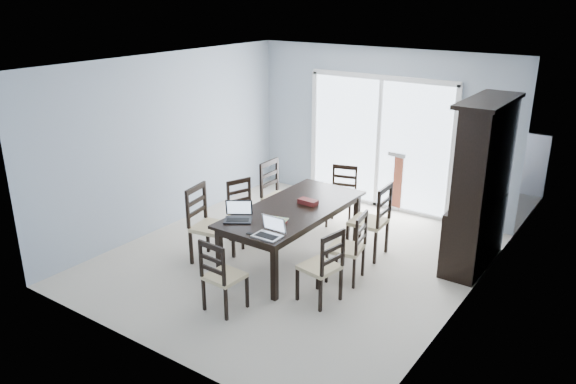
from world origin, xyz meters
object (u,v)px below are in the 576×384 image
at_px(chair_left_mid, 243,204).
at_px(hot_tub, 386,162).
at_px(china_hutch, 481,187).
at_px(chair_end_far, 343,189).
at_px(chair_left_far, 276,188).
at_px(chair_right_far, 376,213).
at_px(chair_right_mid, 353,240).
at_px(laptop_dark, 238,217).
at_px(cell_phone, 251,234).
at_px(game_box, 308,202).
at_px(chair_end_near, 219,269).
at_px(chair_left_near, 204,216).
at_px(laptop_silver, 267,233).
at_px(dining_table, 293,213).
at_px(chair_right_near, 326,260).

relative_size(chair_left_mid, hot_tub, 0.48).
bearing_deg(china_hutch, chair_end_far, 173.48).
bearing_deg(china_hutch, hot_tub, 136.80).
xyz_separation_m(chair_left_far, chair_right_far, (1.69, -0.05, -0.01)).
xyz_separation_m(chair_left_far, chair_right_mid, (1.77, -0.83, -0.08)).
bearing_deg(chair_end_far, laptop_dark, 69.11).
distance_m(cell_phone, game_box, 1.20).
distance_m(chair_right_far, chair_end_near, 2.40).
relative_size(chair_left_near, chair_right_far, 1.00).
distance_m(chair_right_far, cell_phone, 1.87).
bearing_deg(cell_phone, chair_left_near, 148.14).
bearing_deg(laptop_silver, chair_left_mid, 138.74).
distance_m(dining_table, laptop_dark, 0.83).
xyz_separation_m(chair_right_far, laptop_silver, (-0.57, -1.65, 0.17)).
distance_m(chair_left_far, chair_end_far, 1.05).
height_order(dining_table, chair_end_near, chair_end_near).
xyz_separation_m(chair_left_far, laptop_dark, (0.53, -1.52, 0.17)).
bearing_deg(chair_left_near, china_hutch, 112.83).
distance_m(chair_left_far, chair_right_near, 2.31).
relative_size(dining_table, chair_left_far, 1.83).
distance_m(china_hutch, laptop_dark, 3.09).
bearing_deg(cell_phone, laptop_silver, -2.21).
bearing_deg(chair_right_mid, game_box, 61.81).
relative_size(cell_phone, hot_tub, 0.05).
bearing_deg(game_box, laptop_silver, -80.80).
bearing_deg(cell_phone, china_hutch, 34.36).
relative_size(chair_right_near, game_box, 4.06).
bearing_deg(chair_right_far, chair_end_far, 46.54).
distance_m(chair_right_near, game_box, 1.27).
xyz_separation_m(china_hutch, hot_tub, (-2.30, 2.16, -0.59)).
relative_size(laptop_silver, cell_phone, 3.31).
bearing_deg(game_box, chair_end_near, -90.70).
distance_m(china_hutch, chair_end_far, 2.19).
relative_size(chair_left_far, chair_end_near, 1.18).
bearing_deg(laptop_dark, hot_tub, 56.47).
height_order(chair_right_far, laptop_silver, chair_right_far).
bearing_deg(chair_right_far, dining_table, 125.91).
bearing_deg(hot_tub, game_box, -83.36).
bearing_deg(hot_tub, dining_table, -85.38).
xyz_separation_m(chair_left_mid, laptop_dark, (0.64, -0.87, 0.26)).
bearing_deg(chair_right_far, chair_left_far, 84.58).
xyz_separation_m(chair_left_near, chair_right_far, (1.81, 1.37, -0.00)).
relative_size(chair_left_mid, chair_end_far, 0.99).
bearing_deg(game_box, china_hutch, 28.46).
distance_m(chair_end_near, laptop_silver, 0.70).
relative_size(dining_table, laptop_silver, 6.75).
bearing_deg(chair_left_mid, laptop_silver, 69.12).
height_order(chair_right_mid, chair_right_far, chair_right_far).
distance_m(dining_table, chair_end_near, 1.57).
xyz_separation_m(dining_table, chair_right_near, (0.94, -0.72, -0.12)).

